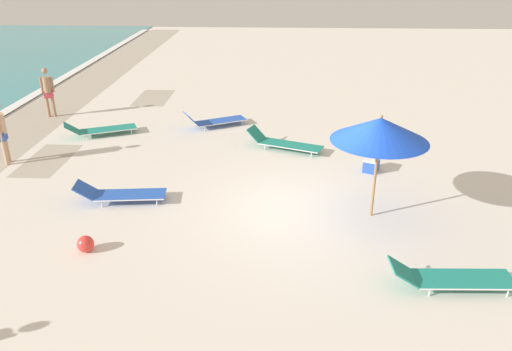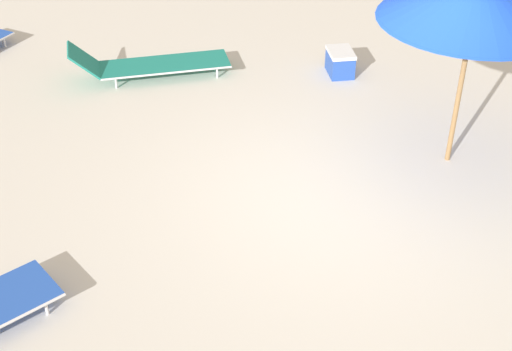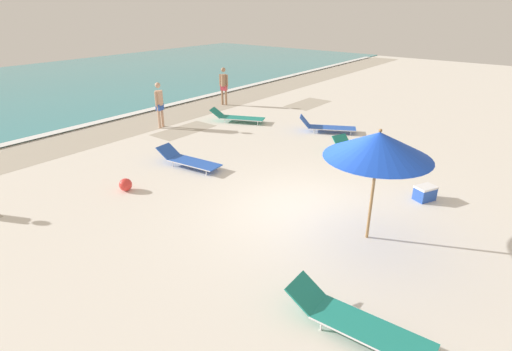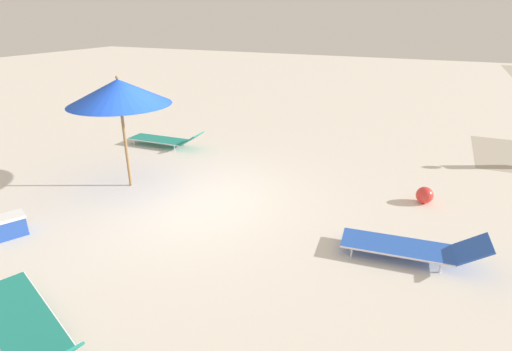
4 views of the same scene
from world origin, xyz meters
TOP-DOWN VIEW (x-y plane):
  - ground_plane at (0.00, 0.01)m, footprint 60.00×60.00m
  - beach_umbrella at (-0.14, -1.46)m, footprint 2.09×2.09m
  - sun_lounger_under_umbrella at (4.90, 6.43)m, footprint 1.46×2.28m
  - sun_lounger_beside_umbrella at (0.28, 4.41)m, footprint 0.82×2.16m
  - sun_lounger_near_water_left at (3.89, 0.50)m, footprint 1.40×2.35m
  - sun_lounger_near_water_right at (-2.76, -2.43)m, footprint 0.70×2.23m
  - sun_lounger_mid_beach_solo at (5.93, 2.85)m, footprint 1.52×2.15m
  - beachgoer_shoreline_child at (6.80, 8.88)m, footprint 0.27×0.44m
  - beachgoer_strolling_adult at (2.46, 8.29)m, footprint 0.44×0.27m
  - beach_ball at (-1.90, 4.48)m, footprint 0.34×0.34m
  - cooler_box at (2.39, -1.87)m, footprint 0.60×0.54m

SIDE VIEW (x-z plane):
  - ground_plane at x=0.00m, z-range -0.16..0.00m
  - beach_ball at x=-1.90m, z-range 0.00..0.34m
  - cooler_box at x=2.39m, z-range 0.00..0.37m
  - sun_lounger_near_water_right at x=-2.76m, z-range -0.04..0.45m
  - sun_lounger_under_umbrella at x=4.90m, z-range -0.05..0.47m
  - sun_lounger_beside_umbrella at x=0.28m, z-range -0.04..0.46m
  - sun_lounger_near_water_left at x=3.89m, z-range -0.07..0.49m
  - sun_lounger_mid_beach_solo at x=5.93m, z-range -0.08..0.52m
  - beachgoer_shoreline_child at x=6.80m, z-range 0.12..1.88m
  - beachgoer_strolling_adult at x=2.46m, z-range 0.12..1.88m
  - beach_umbrella at x=-0.14m, z-range 0.86..3.24m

